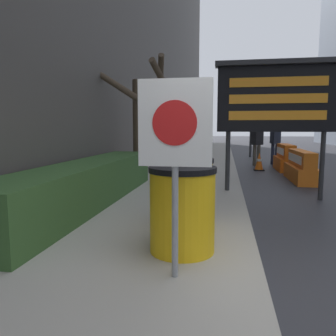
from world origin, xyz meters
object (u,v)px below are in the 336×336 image
(barrel_drum_foreground, at_px, (182,209))
(traffic_light_near_curb, at_px, (252,106))
(pedestrian_passerby, at_px, (275,139))
(message_board, at_px, (276,98))
(warning_sign, at_px, (175,139))
(jersey_barrier_orange_near, at_px, (301,168))
(traffic_cone_near, at_px, (259,162))
(pedestrian_worker, at_px, (257,140))
(jersey_barrier_orange_far, at_px, (286,159))
(barrel_drum_middle, at_px, (187,192))

(barrel_drum_foreground, distance_m, traffic_light_near_curb, 14.33)
(pedestrian_passerby, bearing_deg, message_board, 157.94)
(warning_sign, relative_size, traffic_light_near_curb, 0.50)
(jersey_barrier_orange_near, distance_m, traffic_light_near_curb, 8.11)
(traffic_cone_near, xyz_separation_m, pedestrian_passerby, (0.83, 2.09, 0.75))
(jersey_barrier_orange_near, bearing_deg, traffic_light_near_curb, 96.21)
(jersey_barrier_orange_near, bearing_deg, pedestrian_worker, 103.35)
(warning_sign, relative_size, traffic_cone_near, 2.77)
(jersey_barrier_orange_near, bearing_deg, pedestrian_passerby, 91.50)
(jersey_barrier_orange_far, relative_size, pedestrian_passerby, 0.96)
(barrel_drum_middle, relative_size, traffic_light_near_curb, 0.26)
(jersey_barrier_orange_far, bearing_deg, barrel_drum_middle, -109.08)
(pedestrian_passerby, bearing_deg, traffic_cone_near, 144.60)
(traffic_cone_near, bearing_deg, pedestrian_worker, 88.27)
(message_board, xyz_separation_m, jersey_barrier_orange_far, (1.13, 5.03, -1.73))
(warning_sign, relative_size, message_board, 0.62)
(message_board, xyz_separation_m, traffic_cone_near, (0.18, 4.82, -1.83))
(barrel_drum_foreground, distance_m, barrel_drum_middle, 1.00)
(warning_sign, height_order, message_board, message_board)
(barrel_drum_foreground, xyz_separation_m, pedestrian_worker, (1.72, 10.12, 0.41))
(pedestrian_worker, height_order, pedestrian_passerby, pedestrian_passerby)
(warning_sign, height_order, jersey_barrier_orange_far, warning_sign)
(barrel_drum_middle, bearing_deg, traffic_light_near_curb, 81.96)
(jersey_barrier_orange_far, relative_size, traffic_cone_near, 2.66)
(traffic_light_near_curb, xyz_separation_m, pedestrian_worker, (-0.06, -3.96, -1.59))
(barrel_drum_foreground, bearing_deg, message_board, 68.26)
(jersey_barrier_orange_far, xyz_separation_m, pedestrian_worker, (-0.90, 1.34, 0.62))
(barrel_drum_foreground, bearing_deg, pedestrian_passerby, 76.77)
(barrel_drum_middle, height_order, pedestrian_worker, pedestrian_worker)
(barrel_drum_foreground, bearing_deg, pedestrian_worker, 80.33)
(message_board, xyz_separation_m, pedestrian_worker, (0.23, 6.36, -1.11))
(jersey_barrier_orange_near, relative_size, traffic_light_near_curb, 0.58)
(barrel_drum_foreground, relative_size, pedestrian_passerby, 0.53)
(warning_sign, bearing_deg, jersey_barrier_orange_far, 74.57)
(barrel_drum_middle, xyz_separation_m, pedestrian_passerby, (2.58, 9.67, 0.44))
(warning_sign, distance_m, pedestrian_passerby, 11.61)
(jersey_barrier_orange_far, xyz_separation_m, traffic_light_near_curb, (-0.84, 5.30, 2.22))
(warning_sign, relative_size, pedestrian_worker, 1.03)
(warning_sign, xyz_separation_m, pedestrian_worker, (1.71, 10.78, -0.39))
(jersey_barrier_orange_near, bearing_deg, traffic_cone_near, 112.80)
(barrel_drum_middle, bearing_deg, pedestrian_worker, 78.88)
(pedestrian_passerby, bearing_deg, pedestrian_worker, 111.46)
(barrel_drum_middle, distance_m, pedestrian_worker, 9.30)
(warning_sign, height_order, pedestrian_passerby, warning_sign)
(traffic_cone_near, xyz_separation_m, traffic_light_near_curb, (0.10, 5.50, 2.31))
(barrel_drum_middle, distance_m, jersey_barrier_orange_near, 5.97)
(warning_sign, xyz_separation_m, traffic_cone_near, (1.66, 9.24, -1.11))
(pedestrian_worker, xyz_separation_m, pedestrian_passerby, (0.78, 0.55, 0.03))
(warning_sign, distance_m, message_board, 4.71)
(barrel_drum_middle, distance_m, jersey_barrier_orange_far, 8.23)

